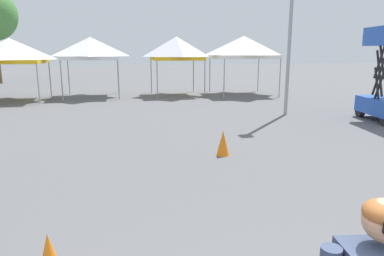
{
  "coord_description": "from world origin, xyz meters",
  "views": [
    {
      "loc": [
        -1.35,
        -0.89,
        2.51
      ],
      "look_at": [
        0.01,
        4.44,
        1.3
      ],
      "focal_mm": 32.34,
      "sensor_mm": 36.0,
      "label": 1
    }
  ],
  "objects_px": {
    "canopy_tent_far_left": "(176,48)",
    "canopy_tent_center": "(244,47)",
    "canopy_tent_right_of_center": "(10,51)",
    "canopy_tent_behind_right": "(90,49)",
    "traffic_cone_lot_center": "(223,143)"
  },
  "relations": [
    {
      "from": "traffic_cone_lot_center",
      "to": "canopy_tent_behind_right",
      "type": "bearing_deg",
      "value": 104.76
    },
    {
      "from": "canopy_tent_right_of_center",
      "to": "canopy_tent_behind_right",
      "type": "height_order",
      "value": "canopy_tent_behind_right"
    },
    {
      "from": "canopy_tent_right_of_center",
      "to": "canopy_tent_center",
      "type": "distance_m",
      "value": 12.73
    },
    {
      "from": "canopy_tent_behind_right",
      "to": "canopy_tent_center",
      "type": "relative_size",
      "value": 0.92
    },
    {
      "from": "canopy_tent_far_left",
      "to": "traffic_cone_lot_center",
      "type": "xyz_separation_m",
      "value": [
        -1.44,
        -12.45,
        -2.41
      ]
    },
    {
      "from": "canopy_tent_behind_right",
      "to": "traffic_cone_lot_center",
      "type": "bearing_deg",
      "value": -75.24
    },
    {
      "from": "canopy_tent_right_of_center",
      "to": "canopy_tent_far_left",
      "type": "distance_m",
      "value": 8.82
    },
    {
      "from": "canopy_tent_behind_right",
      "to": "traffic_cone_lot_center",
      "type": "height_order",
      "value": "canopy_tent_behind_right"
    },
    {
      "from": "canopy_tent_center",
      "to": "traffic_cone_lot_center",
      "type": "relative_size",
      "value": 5.8
    },
    {
      "from": "canopy_tent_center",
      "to": "canopy_tent_far_left",
      "type": "bearing_deg",
      "value": 169.79
    },
    {
      "from": "canopy_tent_center",
      "to": "traffic_cone_lot_center",
      "type": "distance_m",
      "value": 13.14
    },
    {
      "from": "canopy_tent_center",
      "to": "canopy_tent_right_of_center",
      "type": "bearing_deg",
      "value": 178.3
    },
    {
      "from": "canopy_tent_far_left",
      "to": "canopy_tent_center",
      "type": "distance_m",
      "value": 3.97
    },
    {
      "from": "canopy_tent_far_left",
      "to": "canopy_tent_behind_right",
      "type": "bearing_deg",
      "value": 174.42
    },
    {
      "from": "canopy_tent_behind_right",
      "to": "traffic_cone_lot_center",
      "type": "relative_size",
      "value": 5.34
    }
  ]
}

